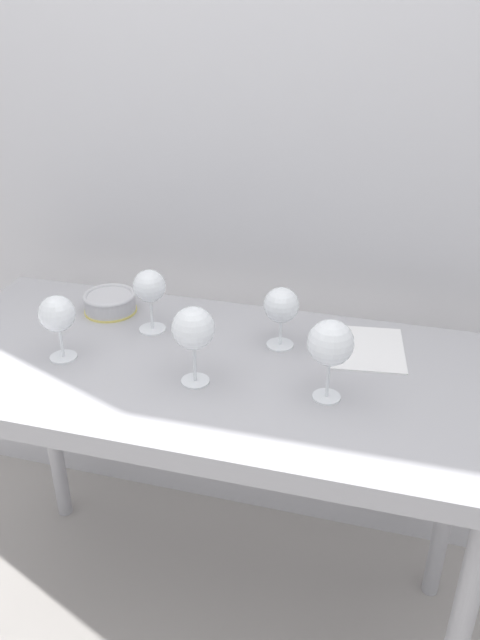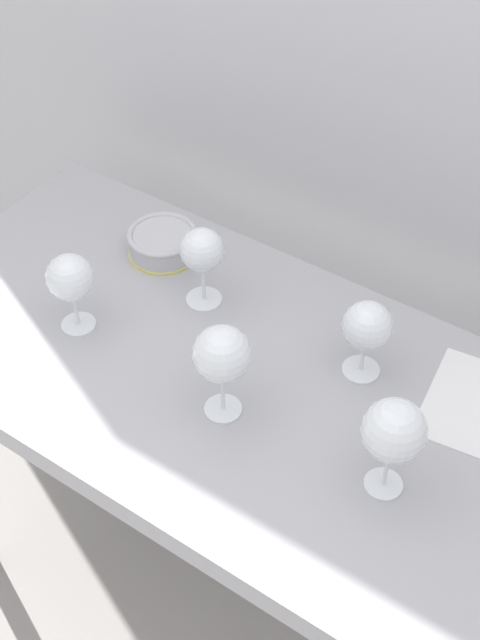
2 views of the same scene
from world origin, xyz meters
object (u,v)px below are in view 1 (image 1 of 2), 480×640
object	(u,v)px
wine_glass_far_right	(281,307)
tasting_sheet_upper	(366,348)
wine_glass_near_center	(193,330)
tasting_bowl	(110,302)
wine_glass_near_left	(57,315)
wine_glass_far_left	(150,288)
wine_glass_near_right	(330,344)

from	to	relation	value
wine_glass_far_right	tasting_sheet_upper	size ratio (longest dim) A/B	0.72
wine_glass_near_center	tasting_bowl	size ratio (longest dim) A/B	1.30
wine_glass_far_right	tasting_sheet_upper	xyz separation A→B (m)	(0.21, 0.04, -0.11)
wine_glass_near_left	wine_glass_far_right	bearing A→B (deg)	21.77
tasting_sheet_upper	wine_glass_far_left	bearing A→B (deg)	177.67
wine_glass_near_center	tasting_bowl	world-z (taller)	wine_glass_near_center
wine_glass_far_left	wine_glass_far_right	bearing A→B (deg)	1.43
wine_glass_near_right	wine_glass_far_left	size ratio (longest dim) A/B	1.12
wine_glass_far_left	tasting_sheet_upper	xyz separation A→B (m)	(0.55, 0.05, -0.12)
wine_glass_near_right	wine_glass_far_left	distance (m)	0.52
wine_glass_near_center	wine_glass_near_left	bearing A→B (deg)	177.52
wine_glass_far_left	wine_glass_far_right	size ratio (longest dim) A/B	1.07
wine_glass_near_right	tasting_sheet_upper	size ratio (longest dim) A/B	0.87
wine_glass_far_left	tasting_sheet_upper	bearing A→B (deg)	5.11
wine_glass_far_left	tasting_bowl	distance (m)	0.19
wine_glass_near_left	tasting_sheet_upper	world-z (taller)	wine_glass_near_left
wine_glass_near_center	wine_glass_near_left	size ratio (longest dim) A/B	1.14
wine_glass_near_right	wine_glass_near_left	xyz separation A→B (m)	(-0.64, -0.00, -0.02)
wine_glass_near_right	tasting_bowl	distance (m)	0.69
wine_glass_near_right	wine_glass_far_left	world-z (taller)	wine_glass_near_right
wine_glass_near_right	tasting_sheet_upper	distance (m)	0.28
tasting_sheet_upper	tasting_bowl	distance (m)	0.70
wine_glass_near_left	wine_glass_far_left	world-z (taller)	wine_glass_far_left
wine_glass_far_right	tasting_bowl	distance (m)	0.50
wine_glass_far_left	wine_glass_far_right	xyz separation A→B (m)	(0.34, 0.01, -0.01)
wine_glass_near_left	wine_glass_far_left	bearing A→B (deg)	50.71
wine_glass_near_right	wine_glass_far_right	xyz separation A→B (m)	(-0.15, 0.19, -0.03)
tasting_sheet_upper	wine_glass_near_left	bearing A→B (deg)	-168.78
wine_glass_near_center	wine_glass_far_right	size ratio (longest dim) A/B	1.19
wine_glass_near_center	tasting_bowl	distance (m)	0.44
wine_glass_near_center	tasting_bowl	xyz separation A→B (m)	(-0.34, 0.27, -0.10)
wine_glass_far_left	wine_glass_far_right	distance (m)	0.34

